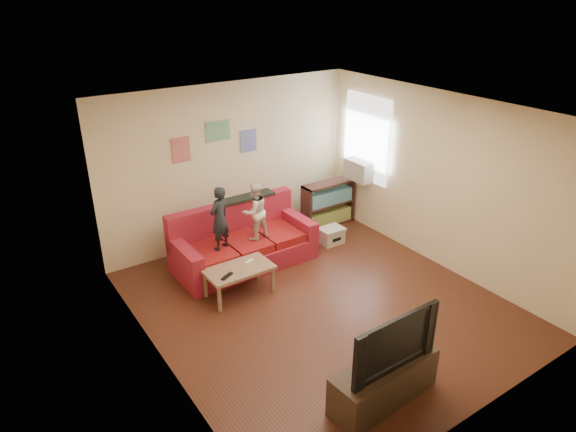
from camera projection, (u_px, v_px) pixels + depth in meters
room_shell at (323, 216)px, 6.62m from camera, size 4.52×5.02×2.72m
sofa at (242, 244)px, 8.13m from camera, size 2.20×1.01×0.97m
child_a at (219, 218)px, 7.50m from camera, size 0.42×0.36×0.98m
child_b at (255, 211)px, 7.82m from camera, size 0.48×0.39×0.91m
coffee_table at (239, 272)px, 7.25m from camera, size 0.96×0.53×0.43m
remote at (227, 276)px, 7.01m from camera, size 0.21×0.14×0.02m
game_controller at (249, 262)px, 7.36m from camera, size 0.15×0.08×0.03m
bookshelf at (328, 206)px, 9.40m from camera, size 1.03×0.31×0.82m
window at (366, 138)px, 8.87m from camera, size 0.04×1.08×1.48m
ac_unit at (359, 170)px, 9.05m from camera, size 0.28×0.55×0.35m
artwork_left at (181, 150)px, 7.89m from camera, size 0.30×0.01×0.40m
artwork_center at (218, 131)px, 8.14m from camera, size 0.42×0.01×0.32m
artwork_right at (249, 141)px, 8.52m from camera, size 0.30×0.01×0.38m
file_box at (331, 235)px, 8.79m from camera, size 0.41×0.31×0.28m
tv_stand at (384, 382)px, 5.44m from camera, size 1.30×0.52×0.48m
television at (388, 339)px, 5.21m from camera, size 1.12×0.16×0.64m
tissue at (273, 256)px, 8.31m from camera, size 0.14×0.14×0.11m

